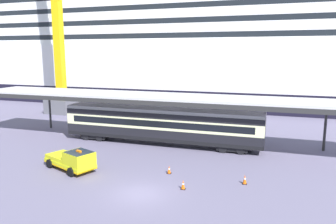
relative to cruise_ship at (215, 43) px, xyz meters
The scene contains 8 objects.
ground_plane 51.17m from the cruise_ship, 85.55° to the right, with size 400.00×400.00×0.00m, color slate.
cruise_ship is the anchor object (origin of this frame).
platform_canopy 36.63m from the cruise_ship, 88.80° to the right, with size 45.83×5.87×5.53m.
train_carriage 37.70m from the cruise_ship, 88.82° to the right, with size 22.56×2.81×4.11m.
service_truck 48.30m from the cruise_ship, 94.50° to the right, with size 5.58×3.82×2.02m.
traffic_cone_near 49.59m from the cruise_ship, 82.12° to the right, with size 0.36×0.36×0.73m.
traffic_cone_mid 46.64m from the cruise_ship, 84.21° to the right, with size 0.36×0.36×0.72m.
traffic_cone_far 47.99m from the cruise_ship, 76.39° to the right, with size 0.36×0.36×0.78m.
Camera 1 is at (9.19, -21.14, 10.24)m, focal length 35.55 mm.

